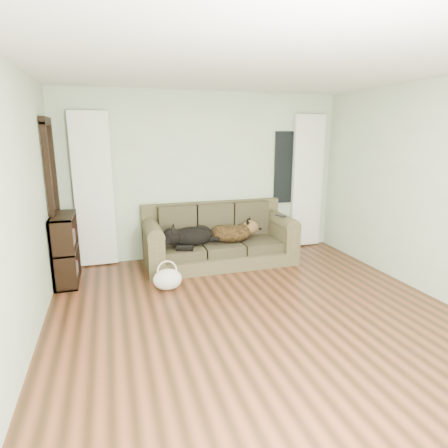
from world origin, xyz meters
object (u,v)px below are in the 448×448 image
object	(u,v)px
sofa	(220,235)
dog_shepherd	(233,232)
dog_black_lab	(189,237)
bookshelf	(66,246)
tote_bag	(167,278)

from	to	relation	value
sofa	dog_shepherd	distance (m)	0.21
sofa	dog_black_lab	size ratio (longest dim) A/B	3.44
sofa	bookshelf	world-z (taller)	bookshelf
tote_bag	bookshelf	xyz separation A→B (m)	(-1.25, 0.65, 0.34)
bookshelf	dog_shepherd	bearing A→B (deg)	-5.18
dog_shepherd	bookshelf	distance (m)	2.38
dog_shepherd	bookshelf	bearing A→B (deg)	15.99
sofa	tote_bag	distance (m)	1.25
sofa	bookshelf	xyz separation A→B (m)	(-2.18, -0.13, 0.05)
dog_black_lab	bookshelf	xyz separation A→B (m)	(-1.69, -0.05, 0.02)
sofa	dog_black_lab	xyz separation A→B (m)	(-0.49, -0.08, 0.03)
dog_black_lab	dog_shepherd	world-z (taller)	dog_shepherd
sofa	dog_black_lab	world-z (taller)	sofa
dog_shepherd	tote_bag	size ratio (longest dim) A/B	1.69
sofa	dog_shepherd	world-z (taller)	sofa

